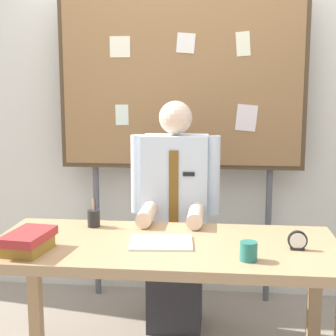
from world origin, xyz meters
The scene contains 9 objects.
back_wall centered at (0.00, 1.24, 1.35)m, with size 6.40×0.08×2.70m, color silver.
desk centered at (0.00, 0.00, 0.67)m, with size 1.75×0.76×0.76m.
person centered at (0.00, 0.61, 0.68)m, with size 0.55×0.56×1.45m.
bulletin_board centered at (0.00, 1.04, 1.55)m, with size 1.70×0.09×2.18m.
book_stack centered at (-0.62, -0.21, 0.81)m, with size 0.20×0.30×0.10m.
open_notebook centered at (-0.01, -0.02, 0.77)m, with size 0.31×0.23×0.01m, color white.
desk_clock centered at (0.65, -0.04, 0.80)m, with size 0.09×0.04×0.09m.
coffee_mug centered at (0.41, -0.22, 0.80)m, with size 0.08×0.08×0.09m, color #267266.
pen_holder centered at (-0.42, 0.25, 0.81)m, with size 0.07×0.07×0.16m.
Camera 1 is at (0.27, -2.35, 1.52)m, focal length 52.39 mm.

